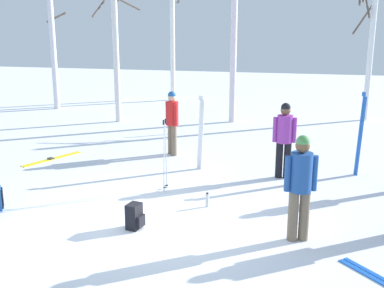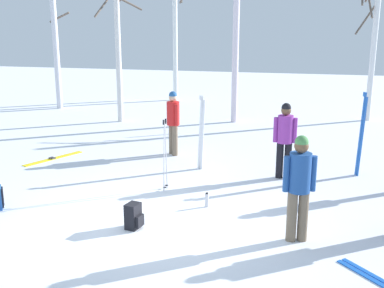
# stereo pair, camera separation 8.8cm
# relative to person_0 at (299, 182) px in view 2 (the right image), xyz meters

# --- Properties ---
(ground_plane) EXTENTS (60.00, 60.00, 0.00)m
(ground_plane) POSITION_rel_person_0_xyz_m (-2.38, 0.01, -0.98)
(ground_plane) COLOR white
(person_0) EXTENTS (0.50, 0.34, 1.72)m
(person_0) POSITION_rel_person_0_xyz_m (0.00, 0.00, 0.00)
(person_0) COLOR #72604C
(person_0) RESTS_ON ground_plane
(person_1) EXTENTS (0.39, 0.40, 1.72)m
(person_1) POSITION_rel_person_0_xyz_m (-3.53, 4.40, 0.00)
(person_1) COLOR #72604C
(person_1) RESTS_ON ground_plane
(person_3) EXTENTS (0.52, 0.34, 1.72)m
(person_3) POSITION_rel_person_0_xyz_m (-0.50, 3.18, 0.00)
(person_3) COLOR black
(person_3) RESTS_ON ground_plane
(ski_pair_planted_0) EXTENTS (0.21, 0.09, 1.79)m
(ski_pair_planted_0) POSITION_rel_person_0_xyz_m (-2.46, 3.31, -0.09)
(ski_pair_planted_0) COLOR white
(ski_pair_planted_0) RESTS_ON ground_plane
(ski_pair_planted_1) EXTENTS (0.13, 0.21, 1.94)m
(ski_pair_planted_1) POSITION_rel_person_0_xyz_m (1.14, 3.80, -0.02)
(ski_pair_planted_1) COLOR blue
(ski_pair_planted_1) RESTS_ON ground_plane
(ski_pair_lying_1) EXTENTS (0.80, 1.71, 0.05)m
(ski_pair_lying_1) POSITION_rel_person_0_xyz_m (-6.40, 3.12, -0.97)
(ski_pair_lying_1) COLOR yellow
(ski_pair_lying_1) RESTS_ON ground_plane
(ski_poles_0) EXTENTS (0.07, 0.23, 1.50)m
(ski_poles_0) POSITION_rel_person_0_xyz_m (-2.80, 1.69, -0.18)
(ski_poles_0) COLOR #B2B2BC
(ski_poles_0) RESTS_ON ground_plane
(backpack_0) EXTENTS (0.31, 0.29, 0.44)m
(backpack_0) POSITION_rel_person_0_xyz_m (-2.67, -0.30, -0.77)
(backpack_0) COLOR black
(backpack_0) RESTS_ON ground_plane
(water_bottle_0) EXTENTS (0.07, 0.07, 0.28)m
(water_bottle_0) POSITION_rel_person_0_xyz_m (-1.72, 0.98, -0.85)
(water_bottle_0) COLOR silver
(water_bottle_0) RESTS_ON ground_plane
(birch_tree_0) EXTENTS (1.42, 1.10, 6.33)m
(birch_tree_0) POSITION_rel_person_0_xyz_m (-10.64, 10.27, 2.34)
(birch_tree_0) COLOR silver
(birch_tree_0) RESTS_ON ground_plane
(birch_tree_1) EXTENTS (1.36, 1.41, 7.58)m
(birch_tree_1) POSITION_rel_person_0_xyz_m (-9.08, 12.93, 2.94)
(birch_tree_1) COLOR silver
(birch_tree_1) RESTS_ON ground_plane
(birch_tree_2) EXTENTS (1.65, 1.71, 6.21)m
(birch_tree_2) POSITION_rel_person_0_xyz_m (-6.86, 8.31, 2.30)
(birch_tree_2) COLOR silver
(birch_tree_2) RESTS_ON ground_plane
(birch_tree_3) EXTENTS (1.03, 1.32, 6.33)m
(birch_tree_3) POSITION_rel_person_0_xyz_m (-6.61, 13.99, 2.30)
(birch_tree_3) COLOR silver
(birch_tree_3) RESTS_ON ground_plane
(birch_tree_4) EXTENTS (1.24, 1.36, 7.96)m
(birch_tree_4) POSITION_rel_person_0_xyz_m (-2.85, 9.35, 3.16)
(birch_tree_4) COLOR silver
(birch_tree_4) RESTS_ON ground_plane
(birch_tree_5) EXTENTS (0.80, 1.29, 5.29)m
(birch_tree_5) POSITION_rel_person_0_xyz_m (1.83, 11.08, 1.83)
(birch_tree_5) COLOR silver
(birch_tree_5) RESTS_ON ground_plane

